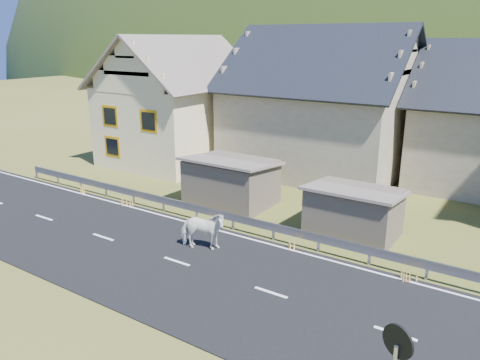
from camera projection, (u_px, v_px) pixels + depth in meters
The scene contains 11 objects.
ground at pixel (177, 262), 17.28m from camera, with size 160.00×160.00×0.00m, color #404A17.
road at pixel (177, 262), 17.27m from camera, with size 60.00×7.00×0.04m, color black.
lane_markings at pixel (177, 261), 17.26m from camera, with size 60.00×6.60×0.01m, color silver.
guardrail at pixel (233, 218), 20.05m from camera, with size 28.10×0.09×0.75m.
shed_left at pixel (231, 182), 23.20m from camera, with size 4.30×3.30×2.40m, color brown.
shed_right at pixel (354, 213), 19.41m from camera, with size 3.80×2.90×2.20m, color brown.
house_cream at pixel (178, 95), 30.86m from camera, with size 7.80×9.80×8.30m.
house_stone_a at pixel (323, 95), 28.44m from camera, with size 10.80×9.80×8.90m.
conifer_patch at pixel (283, 45), 132.35m from camera, with size 76.00×50.00×28.00m, color black.
horse at pixel (202, 230), 18.07m from camera, with size 1.87×0.85×1.58m, color white.
traffic_mirror at pixel (396, 356), 9.25m from camera, with size 0.68×0.35×2.61m.
Camera 1 is at (10.55, -11.77, 7.95)m, focal length 35.00 mm.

